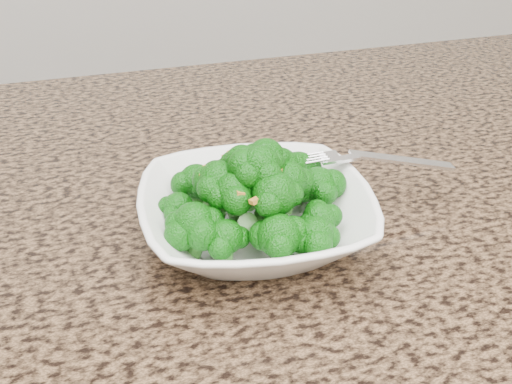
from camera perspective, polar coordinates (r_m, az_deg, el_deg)
name	(u,v)px	position (r m, az deg, el deg)	size (l,w,h in m)	color
granite_counter	(98,305)	(0.54, -13.84, -9.76)	(1.64, 1.04, 0.03)	brown
bowl	(256,217)	(0.56, 0.00, -2.24)	(0.20, 0.20, 0.05)	white
broccoli_pile	(256,159)	(0.53, 0.00, 3.00)	(0.18, 0.18, 0.06)	#0E630B
garlic_topping	(256,119)	(0.52, 0.00, 6.50)	(0.11, 0.11, 0.01)	#C58930
fork	(352,158)	(0.60, 8.53, 3.04)	(0.17, 0.03, 0.01)	silver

